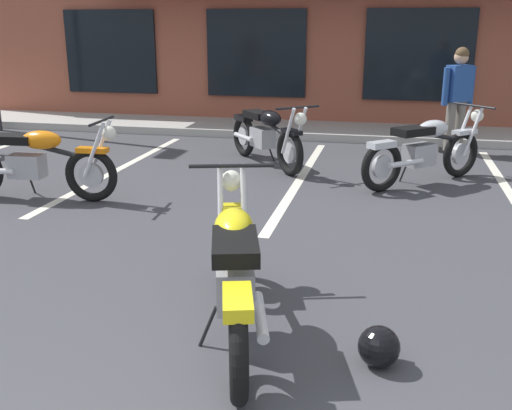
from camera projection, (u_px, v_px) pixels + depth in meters
name	position (u px, v px, depth m)	size (l,w,h in m)	color
ground_plane	(243.00, 270.00, 5.12)	(80.00, 80.00, 0.00)	#3D3D42
sidewalk_kerb	(329.00, 130.00, 11.45)	(22.00, 1.80, 0.14)	#A8A59E
brick_storefront_building	(348.00, 32.00, 14.27)	(15.75, 6.82, 3.63)	brown
painted_stall_lines	(300.00, 179.00, 8.11)	(10.71, 4.80, 0.01)	silver
motorcycle_foreground_classic	(235.00, 269.00, 3.95)	(0.94, 2.06, 0.98)	black
motorcycle_red_sportbike	(425.00, 149.00, 7.74)	(1.66, 1.64, 0.98)	black
motorcycle_silver_naked	(266.00, 134.00, 8.76)	(1.55, 1.74, 0.98)	black
motorcycle_green_cafe_racer	(34.00, 161.00, 7.06)	(2.11, 0.66, 0.98)	black
person_in_shorts_foreground	(458.00, 94.00, 9.43)	(0.54, 0.43, 1.68)	black
helmet_on_pavement	(379.00, 346.00, 3.65)	(0.26, 0.26, 0.26)	black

